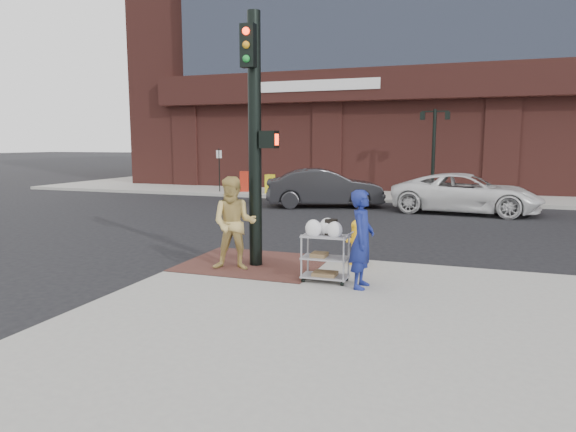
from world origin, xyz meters
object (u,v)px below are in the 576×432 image
at_px(sedan_dark, 324,188).
at_px(utility_cart, 325,253).
at_px(traffic_signal_pole, 255,133).
at_px(woman_blue, 362,239).
at_px(minivan_white, 466,193).
at_px(pedestrian_tan, 234,224).
at_px(lamp_post, 434,143).
at_px(fire_hydrant, 357,242).

relative_size(sedan_dark, utility_cart, 4.15).
distance_m(traffic_signal_pole, woman_blue, 3.10).
relative_size(minivan_white, utility_cart, 4.69).
distance_m(pedestrian_tan, minivan_white, 12.12).
xyz_separation_m(woman_blue, sedan_dark, (-3.89, 11.83, -0.21)).
relative_size(woman_blue, sedan_dark, 0.36).
distance_m(lamp_post, woman_blue, 16.20).
distance_m(woman_blue, pedestrian_tan, 2.65).
bearing_deg(lamp_post, utility_cart, -92.95).
bearing_deg(utility_cart, sedan_dark, 105.32).
xyz_separation_m(lamp_post, fire_hydrant, (-0.56, -14.46, -1.99)).
xyz_separation_m(lamp_post, woman_blue, (-0.14, -16.12, -1.62)).
bearing_deg(woman_blue, fire_hydrant, 15.66).
bearing_deg(fire_hydrant, minivan_white, 78.42).
distance_m(traffic_signal_pole, sedan_dark, 11.23).
xyz_separation_m(lamp_post, pedestrian_tan, (-2.75, -15.68, -1.55)).
bearing_deg(fire_hydrant, utility_cart, -99.79).
relative_size(lamp_post, pedestrian_tan, 2.17).
bearing_deg(utility_cart, traffic_signal_pole, 155.75).
xyz_separation_m(traffic_signal_pole, sedan_dark, (-1.55, 10.93, -2.05)).
height_order(lamp_post, traffic_signal_pole, traffic_signal_pole).
relative_size(lamp_post, woman_blue, 2.35).
height_order(traffic_signal_pole, utility_cart, traffic_signal_pole).
bearing_deg(minivan_white, utility_cart, 174.11).
xyz_separation_m(minivan_white, utility_cart, (-2.33, -11.63, -0.08)).
bearing_deg(sedan_dark, fire_hydrant, 178.69).
height_order(traffic_signal_pole, woman_blue, traffic_signal_pole).
xyz_separation_m(lamp_post, minivan_white, (1.51, -4.34, -1.87)).
bearing_deg(traffic_signal_pole, minivan_white, 69.89).
relative_size(pedestrian_tan, utility_cart, 1.60).
distance_m(lamp_post, minivan_white, 4.96).
xyz_separation_m(pedestrian_tan, minivan_white, (4.26, 11.34, -0.32)).
bearing_deg(pedestrian_tan, utility_cart, -23.47).
relative_size(lamp_post, fire_hydrant, 4.31).
bearing_deg(pedestrian_tan, fire_hydrant, 14.30).
bearing_deg(woman_blue, sedan_dark, 19.44).
height_order(lamp_post, sedan_dark, lamp_post).
relative_size(traffic_signal_pole, fire_hydrant, 5.39).
xyz_separation_m(lamp_post, sedan_dark, (-4.02, -4.30, -1.83)).
height_order(minivan_white, fire_hydrant, minivan_white).
xyz_separation_m(traffic_signal_pole, pedestrian_tan, (-0.27, -0.46, -1.76)).
distance_m(pedestrian_tan, fire_hydrant, 2.55).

